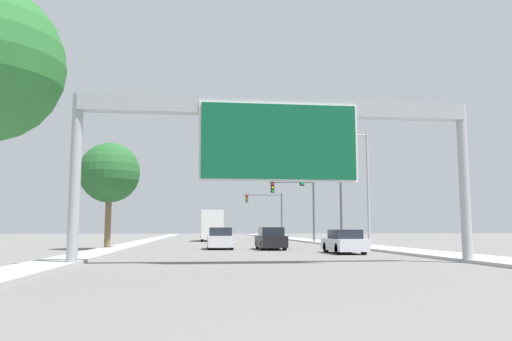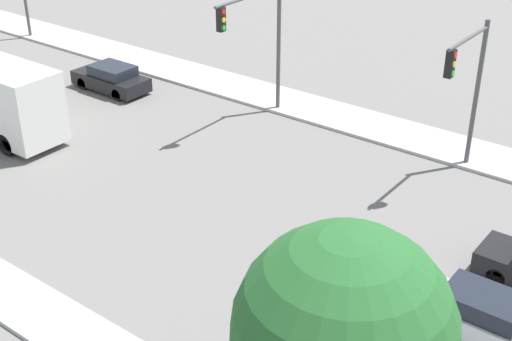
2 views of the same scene
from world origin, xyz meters
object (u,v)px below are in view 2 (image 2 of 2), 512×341
Objects in this scene: car_far_left at (476,315)px; palm_tree_background at (344,334)px; car_mid_left at (111,79)px; traffic_light_near_intersection at (469,80)px; traffic_light_mid_block at (260,32)px.

palm_tree_background is at bearing 179.43° from car_far_left.
car_mid_left is 1.01× the size of car_far_left.
car_mid_left is 19.11m from traffic_light_near_intersection.
traffic_light_mid_block is (8.78, 14.50, 3.69)m from car_far_left.
car_far_left is 0.57× the size of palm_tree_background.
car_far_left is 17.35m from traffic_light_mid_block.
traffic_light_mid_block is at bearing -78.40° from car_mid_left.
car_mid_left is 0.67× the size of traffic_light_mid_block.
palm_tree_background reaches higher than car_mid_left.
car_far_left is 0.66× the size of traffic_light_mid_block.
car_far_left is at bearing -121.18° from traffic_light_mid_block.
car_far_left is at bearing -153.76° from traffic_light_near_intersection.
palm_tree_background is (-16.98, -4.42, 1.12)m from traffic_light_near_intersection.
traffic_light_near_intersection is at bearing -87.96° from traffic_light_mid_block.
traffic_light_mid_block is at bearing 92.04° from traffic_light_near_intersection.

